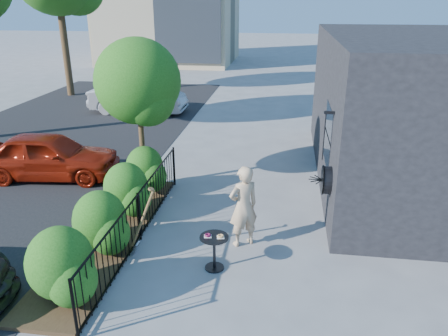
% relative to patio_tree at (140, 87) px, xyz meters
% --- Properties ---
extents(ground, '(120.00, 120.00, 0.00)m').
position_rel_patio_tree_xyz_m(ground, '(2.24, -2.76, -2.76)').
color(ground, gray).
rests_on(ground, ground).
extents(shop_building, '(6.22, 9.00, 4.00)m').
position_rel_patio_tree_xyz_m(shop_building, '(7.73, 1.74, -0.76)').
color(shop_building, black).
rests_on(shop_building, ground).
extents(fence, '(0.05, 6.05, 1.10)m').
position_rel_patio_tree_xyz_m(fence, '(0.74, -2.76, -2.20)').
color(fence, black).
rests_on(fence, ground).
extents(planting_bed, '(1.30, 6.00, 0.08)m').
position_rel_patio_tree_xyz_m(planting_bed, '(0.04, -2.76, -2.72)').
color(planting_bed, '#382616').
rests_on(planting_bed, ground).
extents(shrubs, '(1.10, 5.60, 1.24)m').
position_rel_patio_tree_xyz_m(shrubs, '(0.14, -2.66, -2.06)').
color(shrubs, '#1C5112').
rests_on(shrubs, ground).
extents(patio_tree, '(2.20, 2.20, 3.94)m').
position_rel_patio_tree_xyz_m(patio_tree, '(0.00, 0.00, 0.00)').
color(patio_tree, '#3F2B19').
rests_on(patio_tree, ground).
extents(cafe_table, '(0.55, 0.55, 0.74)m').
position_rel_patio_tree_xyz_m(cafe_table, '(2.49, -3.60, -2.28)').
color(cafe_table, black).
rests_on(cafe_table, ground).
extents(woman, '(0.77, 0.70, 1.77)m').
position_rel_patio_tree_xyz_m(woman, '(2.94, -2.63, -1.88)').
color(woman, tan).
rests_on(woman, ground).
extents(shovel, '(0.57, 0.20, 1.53)m').
position_rel_patio_tree_xyz_m(shovel, '(0.98, -3.31, -2.09)').
color(shovel, brown).
rests_on(shovel, ground).
extents(car_red, '(4.06, 1.98, 1.33)m').
position_rel_patio_tree_xyz_m(car_red, '(-2.95, 0.26, -2.10)').
color(car_red, '#981F0C').
rests_on(car_red, ground).
extents(car_silver, '(4.32, 1.51, 1.42)m').
position_rel_patio_tree_xyz_m(car_silver, '(-2.90, 8.04, -2.05)').
color(car_silver, '#A1A1A6').
rests_on(car_silver, ground).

